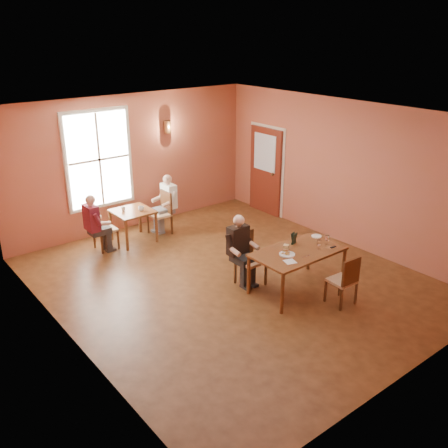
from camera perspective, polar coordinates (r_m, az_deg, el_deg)
ground at (r=9.18m, az=0.78°, el=-6.47°), size 6.00×7.00×0.01m
wall_back at (r=11.38m, az=-10.46°, el=6.95°), size 6.00×0.04×3.00m
wall_front at (r=6.47m, az=20.92°, el=-5.83°), size 6.00×0.04×3.00m
wall_left at (r=7.19m, az=-18.06°, el=-2.64°), size 0.04×7.00×3.00m
wall_right at (r=10.64m, az=13.52°, el=5.67°), size 0.04×7.00×3.00m
ceiling at (r=8.20m, az=0.89°, el=12.35°), size 6.00×7.00×0.04m
window at (r=10.95m, az=-14.10°, el=7.15°), size 1.36×0.10×1.96m
door at (r=12.21m, az=4.72°, el=6.05°), size 0.12×1.04×2.10m
wall_sconce at (r=11.58m, az=-6.48°, el=10.98°), size 0.16×0.16×0.28m
main_table at (r=8.81m, az=8.32°, el=-5.25°), size 1.60×0.90×0.75m
chair_diner_main at (r=8.86m, az=3.07°, el=-4.10°), size 0.43×0.43×0.96m
diner_main at (r=8.78m, az=3.22°, el=-3.37°), size 0.49×0.49×1.23m
chair_empty at (r=8.50m, az=13.31°, el=-6.20°), size 0.41×0.41×0.88m
plate_food at (r=8.46m, az=7.22°, el=-3.41°), size 0.35×0.35×0.03m
sandwich at (r=8.55m, az=7.08°, el=-2.84°), size 0.12×0.12×0.11m
goblet_b at (r=8.95m, az=11.71°, el=-1.74°), size 0.07×0.07×0.18m
goblet_c at (r=8.72m, az=10.79°, el=-2.29°), size 0.10×0.10×0.19m
menu_stand at (r=8.86m, az=7.99°, el=-1.64°), size 0.14×0.10×0.21m
knife at (r=8.46m, az=9.37°, el=-3.66°), size 0.18×0.03×0.00m
napkin at (r=8.23m, az=7.55°, el=-4.29°), size 0.22×0.22×0.01m
side_plate at (r=9.27m, az=10.54°, el=-1.37°), size 0.19×0.19×0.01m
sunglasses at (r=8.88m, az=12.38°, el=-2.57°), size 0.12×0.04×0.01m
second_table at (r=10.84m, az=-10.30°, el=-0.21°), size 0.79×0.79×0.70m
chair_diner_white at (r=11.09m, az=-7.40°, el=1.19°), size 0.42×0.42×0.95m
diner_white at (r=11.06m, az=-7.31°, el=1.93°), size 0.50×0.50×1.25m
chair_diner_maroon at (r=10.54m, az=-13.43°, el=-0.48°), size 0.40×0.40×0.91m
diner_maroon at (r=10.48m, az=-13.64°, el=0.25°), size 0.49×0.49×1.22m
cup_a at (r=10.67m, az=-9.46°, el=1.76°), size 0.12×0.12×0.10m
cup_b at (r=10.72m, az=-11.43°, el=1.68°), size 0.09×0.09×0.08m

